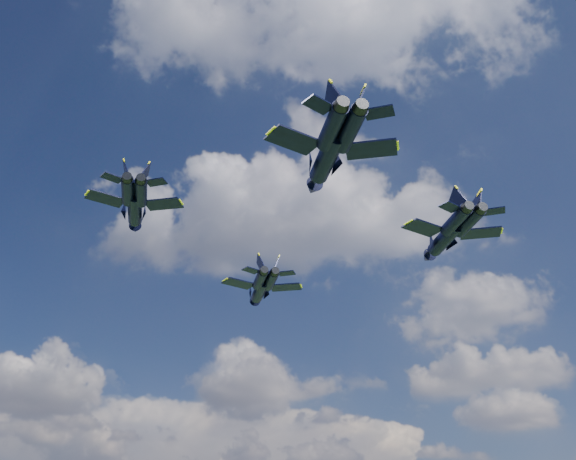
% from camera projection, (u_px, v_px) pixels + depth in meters
% --- Properties ---
extents(jet_lead, '(11.94, 16.54, 3.92)m').
position_uv_depth(jet_lead, '(259.00, 291.00, 101.72)').
color(jet_lead, black).
extents(jet_left, '(11.33, 15.65, 3.70)m').
position_uv_depth(jet_left, '(135.00, 210.00, 81.17)').
color(jet_left, black).
extents(jet_right, '(12.98, 17.86, 4.22)m').
position_uv_depth(jet_right, '(443.00, 239.00, 85.85)').
color(jet_right, black).
extents(jet_slot, '(12.50, 17.25, 4.08)m').
position_uv_depth(jet_slot, '(326.00, 159.00, 63.77)').
color(jet_slot, black).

